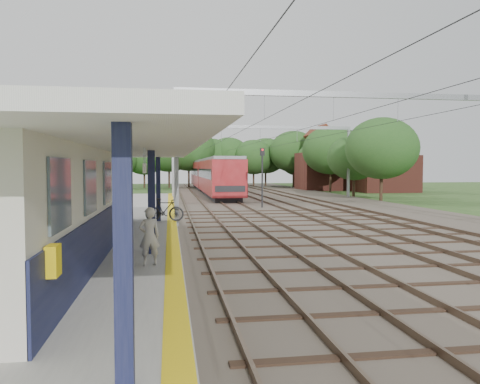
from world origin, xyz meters
TOP-DOWN VIEW (x-y plane):
  - ground at (0.00, 0.00)m, footprint 160.00×160.00m
  - ballast_bed at (4.00, 30.00)m, footprint 18.00×90.00m
  - platform at (-7.50, 14.00)m, footprint 5.00×52.00m
  - yellow_stripe at (-5.25, 14.00)m, footprint 0.45×52.00m
  - station_building at (-8.88, 7.00)m, footprint 3.41×18.00m
  - canopy at (-7.77, 6.00)m, footprint 6.40×20.00m
  - rail_tracks at (1.50, 30.00)m, footprint 11.80×88.00m
  - catenary_system at (3.39, 25.28)m, footprint 17.22×88.00m
  - tree_band at (3.84, 57.12)m, footprint 31.72×30.88m
  - house_near at (21.00, 46.00)m, footprint 7.00×6.12m
  - house_far at (16.00, 52.00)m, footprint 8.00×6.12m
  - person at (-5.90, 4.22)m, footprint 0.66×0.51m
  - bicycle at (-5.60, 14.72)m, footprint 1.96×0.78m
  - train at (-0.50, 46.96)m, footprint 2.94×36.57m
  - signal_post at (1.35, 24.75)m, footprint 0.34×0.30m

SIDE VIEW (x-z plane):
  - ground at x=0.00m, z-range 0.00..0.00m
  - ballast_bed at x=4.00m, z-range 0.00..0.10m
  - platform at x=-7.50m, z-range 0.00..0.35m
  - rail_tracks at x=1.50m, z-range 0.10..0.25m
  - yellow_stripe at x=-5.25m, z-range 0.35..0.36m
  - bicycle at x=-5.60m, z-range 0.35..1.50m
  - person at x=-5.90m, z-range 0.35..1.94m
  - station_building at x=-8.88m, z-range 0.34..3.74m
  - train at x=-0.50m, z-range 0.22..4.08m
  - signal_post at x=1.35m, z-range 0.60..5.03m
  - house_near at x=21.00m, z-range -0.96..6.93m
  - house_far at x=16.00m, z-range -1.09..7.56m
  - canopy at x=-7.77m, z-range 1.92..5.36m
  - tree_band at x=3.84m, z-range 0.51..9.33m
  - catenary_system at x=3.39m, z-range 2.01..9.01m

